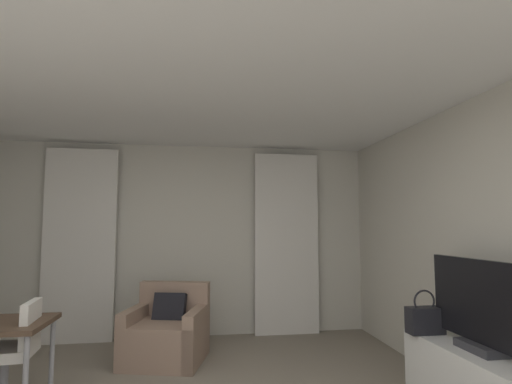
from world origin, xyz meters
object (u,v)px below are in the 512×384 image
object	(u,v)px
handbag_primary	(425,319)
armchair	(167,334)
desk_chair	(10,366)
tv_flatscreen	(479,308)

from	to	relation	value
handbag_primary	armchair	bearing A→B (deg)	148.74
armchair	desk_chair	size ratio (longest dim) A/B	1.11
desk_chair	tv_flatscreen	distance (m)	3.61
desk_chair	handbag_primary	distance (m)	3.39
armchair	handbag_primary	world-z (taller)	handbag_primary
tv_flatscreen	armchair	bearing A→B (deg)	141.84
armchair	tv_flatscreen	size ratio (longest dim) A/B	0.97
armchair	desk_chair	world-z (taller)	desk_chair
tv_flatscreen	handbag_primary	bearing A→B (deg)	104.23
desk_chair	handbag_primary	world-z (taller)	handbag_primary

